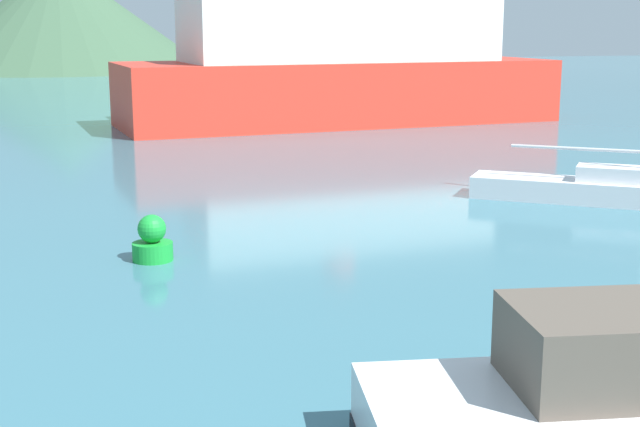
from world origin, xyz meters
TOP-DOWN VIEW (x-y plane):
  - sailboat_inner at (11.02, 18.25)m, footprint 7.68×6.24m
  - ferry_distant at (9.36, 40.65)m, footprint 22.85×8.93m
  - buoy_marker at (-2.47, 15.67)m, footprint 0.89×0.89m
  - hill_central at (-4.50, 101.29)m, footprint 32.63×32.63m
  - hill_east at (37.11, 109.73)m, footprint 27.33×27.33m

SIDE VIEW (x-z plane):
  - buoy_marker at x=-2.47m, z-range -0.09..0.93m
  - sailboat_inner at x=11.02m, z-range -3.20..4.06m
  - ferry_distant at x=9.36m, z-range -1.18..6.85m
  - hill_central at x=-4.50m, z-range 0.00..11.72m
  - hill_east at x=37.11m, z-range 0.00..14.64m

